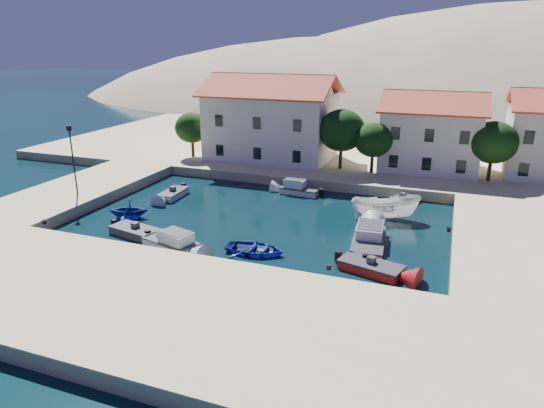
% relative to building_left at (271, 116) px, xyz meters
% --- Properties ---
extents(ground, '(400.00, 400.00, 0.00)m').
position_rel_building_left_xyz_m(ground, '(6.00, -28.00, -5.94)').
color(ground, black).
rests_on(ground, ground).
extents(quay_south, '(52.00, 12.00, 1.00)m').
position_rel_building_left_xyz_m(quay_south, '(6.00, -34.00, -5.44)').
color(quay_south, '#CFBC8D').
rests_on(quay_south, ground).
extents(quay_east, '(11.00, 20.00, 1.00)m').
position_rel_building_left_xyz_m(quay_east, '(26.50, -18.00, -5.44)').
color(quay_east, '#CFBC8D').
rests_on(quay_east, ground).
extents(quay_west, '(8.00, 20.00, 1.00)m').
position_rel_building_left_xyz_m(quay_west, '(-13.00, -18.00, -5.44)').
color(quay_west, '#CFBC8D').
rests_on(quay_west, ground).
extents(quay_north, '(80.00, 36.00, 1.00)m').
position_rel_building_left_xyz_m(quay_north, '(8.00, 10.00, -5.44)').
color(quay_north, '#CFBC8D').
rests_on(quay_north, ground).
extents(hills, '(254.00, 176.00, 99.00)m').
position_rel_building_left_xyz_m(hills, '(26.64, 95.62, -29.34)').
color(hills, gray).
rests_on(hills, ground).
extents(building_left, '(14.70, 9.45, 9.70)m').
position_rel_building_left_xyz_m(building_left, '(0.00, 0.00, 0.00)').
color(building_left, beige).
rests_on(building_left, quay_north).
extents(building_mid, '(10.50, 8.40, 8.30)m').
position_rel_building_left_xyz_m(building_mid, '(18.00, 1.00, -0.71)').
color(building_mid, beige).
rests_on(building_mid, quay_north).
extents(trees, '(37.30, 5.30, 6.45)m').
position_rel_building_left_xyz_m(trees, '(10.51, -2.54, -1.10)').
color(trees, '#382314').
rests_on(trees, quay_north).
extents(lamppost, '(0.35, 0.25, 6.22)m').
position_rel_building_left_xyz_m(lamppost, '(-11.50, -20.00, -1.18)').
color(lamppost, black).
rests_on(lamppost, quay_west).
extents(bollards, '(29.36, 9.56, 0.30)m').
position_rel_building_left_xyz_m(bollards, '(8.80, -24.13, -4.79)').
color(bollards, black).
rests_on(bollards, ground).
extents(motorboat_grey_sw, '(4.46, 2.67, 1.25)m').
position_rel_building_left_xyz_m(motorboat_grey_sw, '(-1.91, -24.64, -5.64)').
color(motorboat_grey_sw, '#37363C').
rests_on(motorboat_grey_sw, ground).
extents(cabin_cruiser_south, '(4.65, 2.96, 1.60)m').
position_rel_building_left_xyz_m(cabin_cruiser_south, '(1.97, -25.84, -5.46)').
color(cabin_cruiser_south, silver).
rests_on(cabin_cruiser_south, ground).
extents(rowboat_south, '(4.44, 3.30, 0.88)m').
position_rel_building_left_xyz_m(rowboat_south, '(7.98, -24.47, -5.94)').
color(rowboat_south, navy).
rests_on(rowboat_south, ground).
extents(motorboat_red_se, '(4.42, 2.82, 1.25)m').
position_rel_building_left_xyz_m(motorboat_red_se, '(16.15, -24.51, -5.64)').
color(motorboat_red_se, maroon).
rests_on(motorboat_red_se, ground).
extents(cabin_cruiser_east, '(2.78, 5.77, 1.60)m').
position_rel_building_left_xyz_m(cabin_cruiser_east, '(15.30, -20.46, -5.46)').
color(cabin_cruiser_east, silver).
rests_on(cabin_cruiser_east, ground).
extents(boat_east, '(6.19, 3.99, 2.24)m').
position_rel_building_left_xyz_m(boat_east, '(15.60, -14.31, -5.94)').
color(boat_east, silver).
rests_on(boat_east, ground).
extents(motorboat_white_ne, '(2.89, 3.84, 1.25)m').
position_rel_building_left_xyz_m(motorboat_white_ne, '(16.50, -9.54, -5.64)').
color(motorboat_white_ne, silver).
rests_on(motorboat_white_ne, ground).
extents(rowboat_west, '(4.05, 3.79, 1.73)m').
position_rel_building_left_xyz_m(rowboat_west, '(-4.86, -21.50, -5.94)').
color(rowboat_west, navy).
rests_on(rowboat_west, ground).
extents(motorboat_white_west, '(1.80, 3.75, 1.25)m').
position_rel_building_left_xyz_m(motorboat_white_west, '(-4.39, -15.20, -5.64)').
color(motorboat_white_west, silver).
rests_on(motorboat_white_west, ground).
extents(cabin_cruiser_north, '(3.93, 1.92, 1.60)m').
position_rel_building_left_xyz_m(cabin_cruiser_north, '(6.72, -9.95, -5.46)').
color(cabin_cruiser_north, silver).
rests_on(cabin_cruiser_north, ground).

